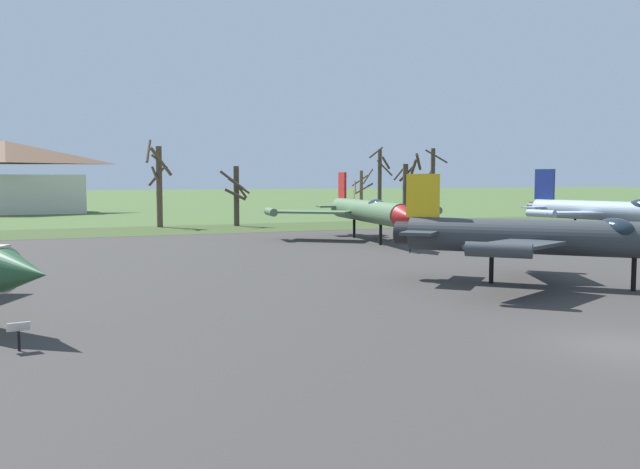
{
  "coord_description": "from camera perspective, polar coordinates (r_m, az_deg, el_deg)",
  "views": [
    {
      "loc": [
        -15.87,
        -14.74,
        4.94
      ],
      "look_at": [
        -3.83,
        14.4,
        2.38
      ],
      "focal_mm": 38.65,
      "sensor_mm": 36.0,
      "label": 1
    }
  ],
  "objects": [
    {
      "name": "bare_tree_right_of_center",
      "position": [
        77.99,
        5.0,
        4.32
      ],
      "size": [
        2.16,
        2.21,
        8.57
      ],
      "color": "#42382D",
      "rests_on": "ground"
    },
    {
      "name": "info_placard_front_left",
      "position": [
        45.74,
        7.47,
        -0.79
      ],
      "size": [
        0.53,
        0.32,
        1.02
      ],
      "color": "black",
      "rests_on": "ground"
    },
    {
      "name": "grass_verge_strip",
      "position": [
        67.76,
        -8.85,
        0.44
      ],
      "size": [
        148.94,
        12.0,
        0.06
      ],
      "primitive_type": "cube",
      "color": "#374924",
      "rests_on": "ground"
    },
    {
      "name": "ground_plane",
      "position": [
        22.22,
        24.29,
        -8.62
      ],
      "size": [
        600.0,
        600.0,
        0.0
      ],
      "primitive_type": "plane",
      "color": "#425B2D"
    },
    {
      "name": "jet_fighter_front_right",
      "position": [
        32.81,
        20.11,
        -0.22
      ],
      "size": [
        13.71,
        13.56,
        5.17
      ],
      "color": "#33383D",
      "rests_on": "ground"
    },
    {
      "name": "jet_fighter_front_left",
      "position": [
        53.74,
        3.9,
        1.98
      ],
      "size": [
        14.85,
        17.33,
        5.48
      ],
      "color": "#4C6B47",
      "rests_on": "ground"
    },
    {
      "name": "bare_tree_far_left",
      "position": [
        70.93,
        -13.22,
        4.3
      ],
      "size": [
        2.6,
        2.61,
        8.87
      ],
      "color": "brown",
      "rests_on": "ground"
    },
    {
      "name": "info_placard_rear_left",
      "position": [
        21.5,
        -23.68,
        -7.44
      ],
      "size": [
        0.65,
        0.32,
        0.9
      ],
      "color": "black",
      "rests_on": "ground"
    },
    {
      "name": "bare_tree_backdrop_extra",
      "position": [
        81.7,
        9.31,
        4.25
      ],
      "size": [
        2.64,
        2.72,
        8.46
      ],
      "color": "#42382D",
      "rests_on": "ground"
    },
    {
      "name": "jet_fighter_rear_center",
      "position": [
        61.31,
        22.86,
        1.86
      ],
      "size": [
        12.49,
        16.06,
        5.79
      ],
      "color": "#8EA3B2",
      "rests_on": "ground"
    },
    {
      "name": "bare_tree_far_right",
      "position": [
        79.77,
        7.25,
        4.03
      ],
      "size": [
        3.39,
        3.69,
        7.8
      ],
      "color": "#42382D",
      "rests_on": "ground"
    },
    {
      "name": "bare_tree_left_of_center",
      "position": [
        71.22,
        -6.95,
        3.34
      ],
      "size": [
        2.95,
        2.14,
        6.22
      ],
      "color": "#42382D",
      "rests_on": "ground"
    },
    {
      "name": "asphalt_apron",
      "position": [
        35.7,
        4.18,
        -3.28
      ],
      "size": [
        88.94,
        56.18,
        0.05
      ],
      "primitive_type": "cube",
      "color": "#383533",
      "rests_on": "ground"
    },
    {
      "name": "visitor_building",
      "position": [
        106.74,
        -24.54,
        4.29
      ],
      "size": [
        21.78,
        10.65,
        10.24
      ],
      "color": "beige",
      "rests_on": "ground"
    },
    {
      "name": "bare_tree_center",
      "position": [
        81.84,
        3.43,
        3.51
      ],
      "size": [
        2.86,
        2.51,
        6.11
      ],
      "color": "brown",
      "rests_on": "ground"
    }
  ]
}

